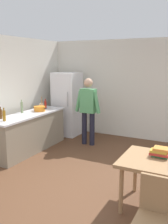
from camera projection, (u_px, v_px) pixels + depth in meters
name	position (u px, v px, depth m)	size (l,w,h in m)	color
ground_plane	(90.00, 182.00, 4.51)	(14.00, 14.00, 0.00)	brown
wall_back	(138.00, 90.00, 6.86)	(6.40, 0.12, 2.70)	silver
kitchen_counter	(29.00, 132.00, 6.02)	(0.64, 2.20, 0.90)	gray
refrigerator	(67.00, 104.00, 7.28)	(0.70, 0.67, 1.80)	white
person	(88.00, 107.00, 6.35)	(0.70, 0.22, 1.70)	#1E1E2D
chair	(157.00, 214.00, 2.67)	(0.42, 0.42, 0.91)	#9E754C
cooking_pot	(40.00, 109.00, 6.25)	(0.40, 0.28, 0.12)	orange
utensil_jar	(41.00, 106.00, 6.53)	(0.11, 0.11, 0.32)	tan
bottle_oil_amber	(4.00, 116.00, 5.19)	(0.06, 0.06, 0.28)	#996619
bottle_sauce_red	(45.00, 104.00, 6.64)	(0.06, 0.06, 0.24)	#B22319
bottle_vinegar_tall	(22.00, 107.00, 6.02)	(0.06, 0.06, 0.32)	gray
bottle_beer_brown	(1.00, 114.00, 5.41)	(0.06, 0.06, 0.26)	#5B3314
book_stack	(160.00, 152.00, 3.66)	(0.27, 0.20, 0.14)	#387A47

